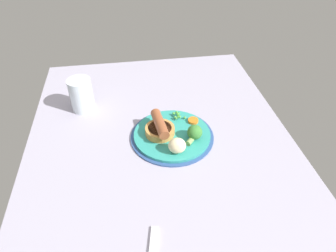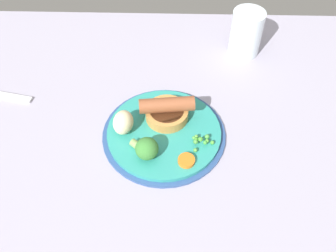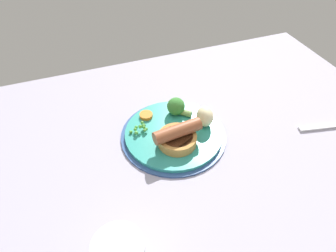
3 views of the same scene
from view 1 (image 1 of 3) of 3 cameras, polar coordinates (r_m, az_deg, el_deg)
name	(u,v)px [view 1 (image 1 of 3)]	position (r cm, az deg, el deg)	size (l,w,h in cm)	color
dining_table	(162,151)	(89.57, -1.10, -4.83)	(110.00, 80.00, 3.00)	#9E99AD
dinner_plate	(172,135)	(91.66, 0.79, -1.80)	(25.45, 25.45, 1.40)	#2D4C84
sausage_pudding	(162,128)	(89.73, -1.24, -0.38)	(11.52, 8.93, 5.38)	#BC8442
pea_pile	(178,115)	(96.50, 1.88, 2.11)	(4.44, 4.09, 1.89)	green
broccoli_floret_far	(194,133)	(88.37, 5.05, -1.29)	(5.92, 5.52, 4.51)	#387A33
potato_chunk_0	(177,146)	(83.55, 1.74, -3.76)	(5.02, 3.99, 4.93)	beige
carrot_slice_1	(193,121)	(95.46, 4.82, 1.02)	(3.29, 3.29, 0.87)	orange
drinking_glass	(81,95)	(104.22, -16.18, 5.73)	(7.69, 7.69, 11.29)	silver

